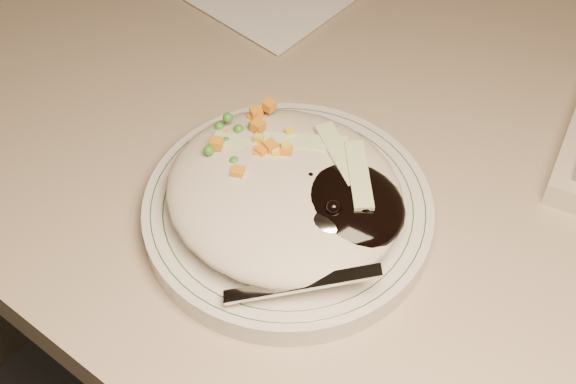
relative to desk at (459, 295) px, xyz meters
The scene contains 4 objects.
desk is the anchor object (origin of this frame).
plate 0.28m from the desk, 124.70° to the right, with size 0.23×0.23×0.02m, color silver.
plate_rim 0.29m from the desk, 124.70° to the right, with size 0.22×0.22×0.00m.
meal 0.31m from the desk, 123.49° to the right, with size 0.20×0.19×0.05m.
Camera 1 is at (0.14, 0.90, 1.26)m, focal length 50.00 mm.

